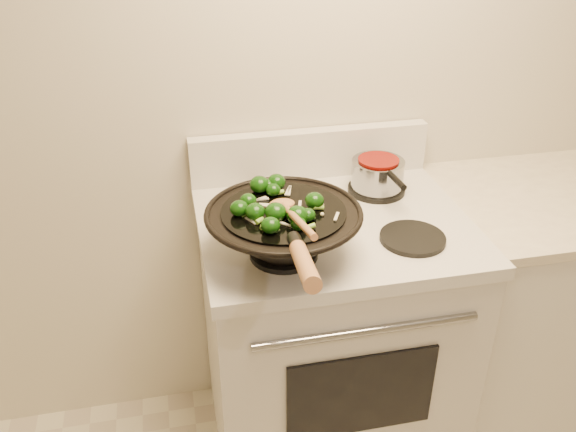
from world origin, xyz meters
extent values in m
plane|color=beige|center=(0.00, 1.50, 1.30)|extent=(3.50, 0.00, 3.50)
cube|color=silver|center=(-0.23, 1.17, 0.44)|extent=(0.76, 0.64, 0.88)
cube|color=silver|center=(-0.23, 1.17, 0.90)|extent=(0.78, 0.66, 0.04)
cube|color=silver|center=(-0.23, 1.47, 1.00)|extent=(0.78, 0.05, 0.16)
cylinder|color=gray|center=(-0.23, 0.84, 0.78)|extent=(0.60, 0.02, 0.02)
cube|color=black|center=(-0.23, 0.84, 0.55)|extent=(0.42, 0.01, 0.28)
cylinder|color=black|center=(-0.41, 1.02, 0.93)|extent=(0.18, 0.18, 0.01)
cylinder|color=black|center=(-0.05, 1.02, 0.93)|extent=(0.18, 0.18, 0.01)
cylinder|color=black|center=(-0.41, 1.32, 0.93)|extent=(0.18, 0.18, 0.01)
cylinder|color=black|center=(-0.05, 1.32, 0.93)|extent=(0.18, 0.18, 0.01)
cube|color=white|center=(0.58, 1.20, 0.44)|extent=(0.84, 0.60, 0.88)
cube|color=beige|center=(0.58, 1.20, 0.90)|extent=(0.86, 0.62, 0.03)
torus|color=black|center=(-0.41, 1.02, 1.05)|extent=(0.40, 0.40, 0.01)
cylinder|color=black|center=(-0.41, 1.02, 1.05)|extent=(0.32, 0.32, 0.01)
cylinder|color=black|center=(-0.43, 0.79, 1.10)|extent=(0.04, 0.07, 0.05)
cylinder|color=#A0693E|center=(-0.44, 0.66, 1.14)|extent=(0.05, 0.21, 0.08)
ellipsoid|color=black|center=(-0.36, 0.96, 1.07)|extent=(0.04, 0.04, 0.03)
cylinder|color=#42752A|center=(-0.35, 0.96, 1.06)|extent=(0.02, 0.01, 0.02)
ellipsoid|color=black|center=(-0.52, 1.02, 1.07)|extent=(0.05, 0.05, 0.04)
ellipsoid|color=black|center=(-0.48, 1.00, 1.07)|extent=(0.05, 0.05, 0.04)
ellipsoid|color=black|center=(-0.43, 0.98, 1.08)|extent=(0.05, 0.05, 0.05)
cylinder|color=#42752A|center=(-0.42, 0.98, 1.06)|extent=(0.02, 0.02, 0.01)
ellipsoid|color=black|center=(-0.45, 1.14, 1.08)|extent=(0.05, 0.05, 0.04)
ellipsoid|color=black|center=(-0.38, 0.95, 1.08)|extent=(0.05, 0.05, 0.05)
ellipsoid|color=black|center=(-0.42, 1.14, 1.07)|extent=(0.04, 0.04, 0.03)
cylinder|color=#42752A|center=(-0.41, 1.14, 1.06)|extent=(0.02, 0.02, 0.02)
ellipsoid|color=black|center=(-0.39, 0.92, 1.07)|extent=(0.04, 0.04, 0.03)
ellipsoid|color=black|center=(-0.42, 1.11, 1.07)|extent=(0.04, 0.04, 0.03)
ellipsoid|color=black|center=(-0.33, 1.02, 1.07)|extent=(0.05, 0.05, 0.04)
cylinder|color=#42752A|center=(-0.31, 1.02, 1.06)|extent=(0.02, 0.02, 0.02)
ellipsoid|color=black|center=(-0.49, 1.06, 1.07)|extent=(0.04, 0.04, 0.04)
ellipsoid|color=black|center=(-0.40, 1.14, 1.08)|extent=(0.05, 0.05, 0.04)
ellipsoid|color=black|center=(-0.46, 0.93, 1.07)|extent=(0.05, 0.05, 0.04)
cylinder|color=#42752A|center=(-0.44, 0.93, 1.06)|extent=(0.02, 0.02, 0.02)
cube|color=silver|center=(-0.45, 1.09, 1.06)|extent=(0.04, 0.01, 0.00)
cube|color=silver|center=(-0.28, 0.96, 1.06)|extent=(0.02, 0.04, 0.00)
cube|color=silver|center=(-0.44, 1.06, 1.06)|extent=(0.04, 0.02, 0.00)
cube|color=silver|center=(-0.41, 0.95, 1.06)|extent=(0.05, 0.04, 0.00)
cube|color=silver|center=(-0.37, 1.12, 1.06)|extent=(0.03, 0.05, 0.00)
cube|color=silver|center=(-0.37, 1.12, 1.06)|extent=(0.02, 0.05, 0.00)
cube|color=silver|center=(-0.33, 1.03, 1.06)|extent=(0.01, 0.04, 0.00)
cube|color=silver|center=(-0.46, 1.09, 1.06)|extent=(0.05, 0.02, 0.00)
cube|color=silver|center=(-0.36, 1.03, 1.06)|extent=(0.02, 0.05, 0.00)
cube|color=silver|center=(-0.44, 1.04, 1.06)|extent=(0.04, 0.03, 0.00)
cube|color=silver|center=(-0.49, 0.98, 1.06)|extent=(0.03, 0.04, 0.00)
cube|color=silver|center=(-0.50, 1.07, 1.06)|extent=(0.01, 0.06, 0.00)
cylinder|color=#75A936|center=(-0.47, 0.95, 1.06)|extent=(0.02, 0.03, 0.01)
cylinder|color=#75A936|center=(-0.32, 1.01, 1.06)|extent=(0.03, 0.02, 0.01)
cylinder|color=#75A936|center=(-0.48, 0.97, 1.06)|extent=(0.03, 0.01, 0.02)
cylinder|color=#75A936|center=(-0.36, 0.92, 1.06)|extent=(0.03, 0.03, 0.02)
cylinder|color=#75A936|center=(-0.40, 1.10, 1.06)|extent=(0.02, 0.03, 0.01)
cylinder|color=#75A936|center=(-0.50, 1.01, 1.06)|extent=(0.03, 0.02, 0.01)
cylinder|color=#75A936|center=(-0.40, 0.98, 1.06)|extent=(0.03, 0.02, 0.02)
sphere|color=beige|center=(-0.32, 0.98, 1.06)|extent=(0.01, 0.01, 0.01)
sphere|color=beige|center=(-0.32, 1.05, 1.06)|extent=(0.01, 0.01, 0.01)
sphere|color=beige|center=(-0.34, 1.01, 1.06)|extent=(0.01, 0.01, 0.01)
sphere|color=beige|center=(-0.30, 1.02, 1.06)|extent=(0.01, 0.01, 0.01)
ellipsoid|color=#A0693E|center=(-0.41, 1.04, 1.07)|extent=(0.07, 0.05, 0.02)
cylinder|color=#A0693E|center=(-0.40, 0.90, 1.10)|extent=(0.03, 0.27, 0.08)
cylinder|color=gray|center=(-0.05, 1.32, 0.98)|extent=(0.16, 0.16, 0.09)
cylinder|color=#650A04|center=(-0.05, 1.32, 1.03)|extent=(0.13, 0.13, 0.01)
cylinder|color=black|center=(-0.04, 1.19, 1.02)|extent=(0.03, 0.10, 0.02)
camera|label=1|loc=(-0.67, -0.29, 1.81)|focal=38.00mm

